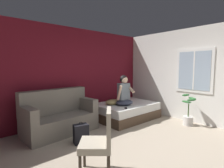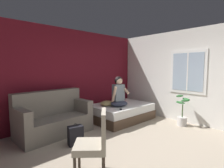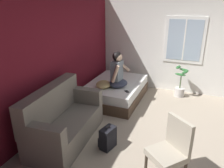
{
  "view_description": "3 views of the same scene",
  "coord_description": "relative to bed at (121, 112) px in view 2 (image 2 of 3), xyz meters",
  "views": [
    {
      "loc": [
        -2.54,
        -1.78,
        1.6
      ],
      "look_at": [
        0.36,
        1.52,
        1.16
      ],
      "focal_mm": 28.0,
      "sensor_mm": 36.0,
      "label": 1
    },
    {
      "loc": [
        -2.54,
        -1.78,
        1.6
      ],
      "look_at": [
        0.81,
        1.81,
        1.15
      ],
      "focal_mm": 28.0,
      "sensor_mm": 36.0,
      "label": 2
    },
    {
      "loc": [
        -3.71,
        0.02,
        2.5
      ],
      "look_at": [
        0.32,
        1.63,
        0.82
      ],
      "focal_mm": 35.0,
      "sensor_mm": 36.0,
      "label": 3
    }
  ],
  "objects": [
    {
      "name": "bed",
      "position": [
        0.0,
        0.0,
        0.0
      ],
      "size": [
        1.85,
        1.32,
        0.48
      ],
      "color": "#4C3828",
      "rests_on": "ground"
    },
    {
      "name": "wall_back_accent",
      "position": [
        -1.28,
        0.87,
        1.11
      ],
      "size": [
        9.94,
        0.16,
        2.7
      ],
      "primitive_type": "cube",
      "color": "maroon",
      "rests_on": "ground"
    },
    {
      "name": "person_seated",
      "position": [
        -0.23,
        -0.14,
        0.6
      ],
      "size": [
        0.55,
        0.48,
        0.88
      ],
      "color": "#383D51",
      "rests_on": "bed"
    },
    {
      "name": "potted_plant",
      "position": [
        0.82,
        -1.57,
        0.07
      ],
      "size": [
        0.39,
        0.37,
        0.85
      ],
      "color": "silver",
      "rests_on": "ground"
    },
    {
      "name": "side_chair",
      "position": [
        -2.32,
        -1.73,
        0.3
      ],
      "size": [
        0.65,
        0.65,
        0.98
      ],
      "color": "#382D23",
      "rests_on": "ground"
    },
    {
      "name": "ground_plane",
      "position": [
        -1.28,
        -1.92,
        -0.24
      ],
      "size": [
        40.0,
        40.0,
        0.0
      ],
      "primitive_type": "plane",
      "color": "tan"
    },
    {
      "name": "cell_phone",
      "position": [
        -0.49,
        -0.47,
        0.25
      ],
      "size": [
        0.15,
        0.15,
        0.01
      ],
      "primitive_type": "cube",
      "rotation": [
        0.0,
        0.0,
        5.51
      ],
      "color": "black",
      "rests_on": "bed"
    },
    {
      "name": "throw_pillow",
      "position": [
        -0.43,
        0.16,
        0.31
      ],
      "size": [
        0.57,
        0.5,
        0.14
      ],
      "primitive_type": "ellipsoid",
      "rotation": [
        0.0,
        0.0,
        0.35
      ],
      "color": "tan",
      "rests_on": "bed"
    },
    {
      "name": "backpack",
      "position": [
        -1.98,
        -0.61,
        -0.04
      ],
      "size": [
        0.33,
        0.29,
        0.46
      ],
      "color": "black",
      "rests_on": "ground"
    },
    {
      "name": "wall_side_with_window",
      "position": [
        1.27,
        -1.91,
        1.12
      ],
      "size": [
        0.19,
        6.83,
        2.7
      ],
      "color": "silver",
      "rests_on": "ground"
    },
    {
      "name": "couch",
      "position": [
        -2.05,
        0.27,
        0.16
      ],
      "size": [
        1.75,
        0.94,
        1.04
      ],
      "color": "slate",
      "rests_on": "ground"
    }
  ]
}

